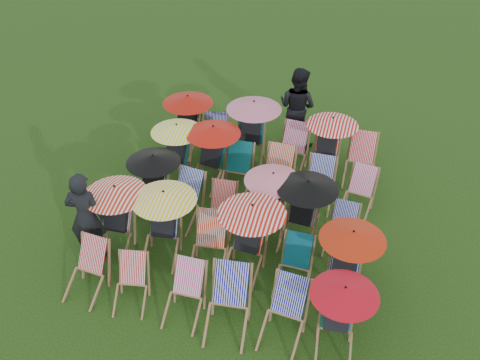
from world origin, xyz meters
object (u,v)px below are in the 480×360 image
(deckchair_29, at_px, (361,161))
(person_rear, at_px, (297,107))
(deckchair_0, at_px, (86,271))
(deckchair_5, at_px, (338,318))
(person_left, at_px, (86,217))

(deckchair_29, bearing_deg, person_rear, 145.63)
(person_rear, bearing_deg, deckchair_0, 86.76)
(deckchair_0, relative_size, deckchair_5, 0.75)
(deckchair_29, height_order, person_left, person_left)
(deckchair_0, xyz_separation_m, person_left, (-0.35, 0.78, 0.46))
(deckchair_5, distance_m, person_left, 4.63)
(deckchair_5, relative_size, person_left, 0.66)
(deckchair_0, distance_m, deckchair_5, 4.21)
(deckchair_29, xyz_separation_m, person_left, (-4.44, -3.74, 0.42))
(deckchair_0, xyz_separation_m, deckchair_29, (4.09, 4.53, 0.04))
(person_left, bearing_deg, deckchair_29, -149.83)
(person_left, bearing_deg, deckchair_5, 160.84)
(deckchair_5, height_order, deckchair_29, deckchair_5)
(deckchair_5, bearing_deg, person_rear, 101.09)
(deckchair_29, xyz_separation_m, person_rear, (-1.64, 1.10, 0.48))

